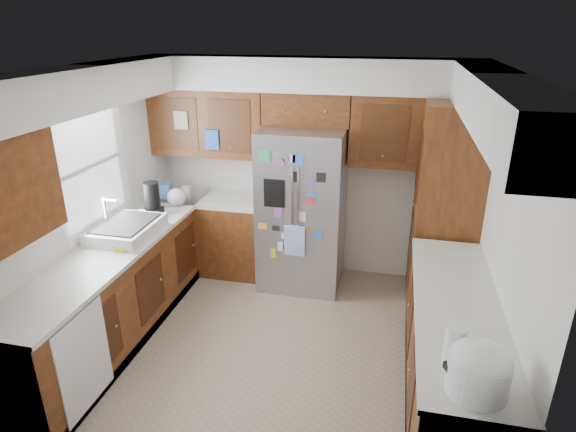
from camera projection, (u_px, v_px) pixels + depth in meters
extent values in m
plane|color=gray|center=(276.00, 342.00, 4.58)|extent=(3.60, 3.60, 0.00)
cube|color=silver|center=(309.00, 169.00, 5.56)|extent=(3.60, 0.04, 2.50)
cube|color=silver|center=(88.00, 204.00, 4.49)|extent=(0.04, 3.20, 2.50)
cube|color=silver|center=(499.00, 240.00, 3.74)|extent=(0.04, 3.20, 2.50)
cube|color=silver|center=(204.00, 328.00, 2.67)|extent=(3.60, 0.04, 2.50)
cube|color=white|center=(273.00, 67.00, 3.64)|extent=(3.60, 3.20, 0.02)
cube|color=silver|center=(308.00, 75.00, 4.99)|extent=(3.60, 0.38, 0.35)
cube|color=silver|center=(89.00, 87.00, 4.04)|extent=(0.38, 3.20, 0.35)
cube|color=silver|center=(495.00, 99.00, 3.38)|extent=(0.38, 3.20, 0.35)
cube|color=#3C200B|center=(209.00, 122.00, 5.44)|extent=(1.33, 0.34, 0.75)
cube|color=#3C200B|center=(415.00, 132.00, 4.98)|extent=(1.33, 0.34, 0.75)
cube|color=white|center=(90.00, 165.00, 4.44)|extent=(0.02, 0.90, 1.05)
cube|color=white|center=(94.00, 166.00, 4.43)|extent=(0.01, 1.02, 1.15)
cube|color=blue|center=(212.00, 140.00, 5.31)|extent=(0.16, 0.02, 0.22)
cube|color=beige|center=(181.00, 120.00, 5.31)|extent=(0.16, 0.02, 0.20)
cube|color=#3C200B|center=(111.00, 300.00, 4.45)|extent=(0.60, 2.60, 0.88)
cube|color=#3C200B|center=(236.00, 237.00, 5.76)|extent=(0.75, 0.60, 0.88)
cube|color=silver|center=(104.00, 255.00, 4.28)|extent=(0.63, 2.60, 0.04)
cube|color=silver|center=(234.00, 201.00, 5.59)|extent=(0.75, 0.60, 0.04)
cube|color=black|center=(117.00, 335.00, 4.60)|extent=(0.60, 2.60, 0.10)
cube|color=white|center=(85.00, 361.00, 3.62)|extent=(0.01, 0.58, 0.80)
cube|color=#3C200B|center=(451.00, 358.00, 3.68)|extent=(0.60, 2.25, 0.88)
cube|color=silver|center=(459.00, 307.00, 3.50)|extent=(0.63, 2.25, 0.04)
cube|color=black|center=(444.00, 398.00, 3.82)|extent=(0.60, 2.25, 0.10)
cube|color=#3C200B|center=(445.00, 207.00, 4.91)|extent=(0.60, 0.90, 2.15)
cube|color=#939397|center=(302.00, 209.00, 5.33)|extent=(0.90, 0.75, 1.80)
cylinder|color=silver|center=(292.00, 209.00, 4.93)|extent=(0.02, 0.02, 0.90)
cylinder|color=silver|center=(298.00, 209.00, 4.92)|extent=(0.02, 0.02, 0.90)
cube|color=black|center=(274.00, 193.00, 4.92)|extent=(0.22, 0.01, 0.30)
cube|color=white|center=(294.00, 241.00, 5.04)|extent=(0.22, 0.01, 0.34)
cube|color=blue|center=(298.00, 160.00, 4.74)|extent=(0.11, 0.00, 0.10)
cube|color=black|center=(321.00, 178.00, 4.75)|extent=(0.09, 0.00, 0.10)
cube|color=blue|center=(318.00, 234.00, 4.98)|extent=(0.09, 0.00, 0.08)
cube|color=red|center=(310.00, 201.00, 4.87)|extent=(0.09, 0.00, 0.08)
cube|color=green|center=(265.00, 155.00, 4.79)|extent=(0.11, 0.00, 0.11)
cube|color=#8C4C99|center=(311.00, 184.00, 4.79)|extent=(0.06, 0.00, 0.08)
cube|color=red|center=(296.00, 247.00, 5.09)|extent=(0.10, 0.00, 0.07)
cube|color=orange|center=(263.00, 226.00, 5.09)|extent=(0.10, 0.00, 0.07)
cube|color=white|center=(281.00, 247.00, 5.13)|extent=(0.08, 0.00, 0.11)
cube|color=orange|center=(306.00, 229.00, 4.99)|extent=(0.07, 0.00, 0.06)
cube|color=white|center=(302.00, 217.00, 4.95)|extent=(0.08, 0.00, 0.11)
cube|color=blue|center=(312.00, 195.00, 4.84)|extent=(0.09, 0.00, 0.05)
cube|color=#8C4C99|center=(288.00, 246.00, 5.11)|extent=(0.11, 0.00, 0.12)
cube|color=white|center=(284.00, 236.00, 5.08)|extent=(0.05, 0.00, 0.06)
cube|color=#8C4C99|center=(278.00, 212.00, 4.99)|extent=(0.08, 0.00, 0.11)
cube|color=#8C4C99|center=(279.00, 163.00, 4.79)|extent=(0.11, 0.00, 0.08)
cube|color=black|center=(294.00, 177.00, 4.81)|extent=(0.07, 0.00, 0.11)
cube|color=yellow|center=(273.00, 253.00, 5.18)|extent=(0.06, 0.00, 0.11)
cube|color=#8C4C99|center=(286.00, 159.00, 4.76)|extent=(0.07, 0.00, 0.06)
cube|color=black|center=(276.00, 228.00, 5.06)|extent=(0.08, 0.00, 0.05)
cube|color=white|center=(292.00, 159.00, 4.74)|extent=(0.07, 0.00, 0.08)
cube|color=#3C200B|center=(307.00, 108.00, 5.14)|extent=(0.96, 0.34, 0.35)
sphere|color=#273FB1|center=(273.00, 77.00, 5.11)|extent=(0.28, 0.28, 0.28)
cylinder|color=black|center=(336.00, 86.00, 4.91)|extent=(0.26, 0.26, 0.15)
ellipsoid|color=#333338|center=(336.00, 79.00, 4.88)|extent=(0.24, 0.24, 0.11)
cube|color=white|center=(127.00, 230.00, 4.61)|extent=(0.52, 0.70, 0.12)
cube|color=black|center=(126.00, 223.00, 4.59)|extent=(0.44, 0.60, 0.02)
cylinder|color=silver|center=(106.00, 212.00, 4.60)|extent=(0.02, 0.02, 0.30)
cylinder|color=silver|center=(109.00, 200.00, 4.54)|extent=(0.16, 0.02, 0.02)
cube|color=yellow|center=(125.00, 247.00, 4.36)|extent=(0.10, 0.18, 0.04)
cube|color=black|center=(154.00, 212.00, 5.06)|extent=(0.18, 0.14, 0.10)
cylinder|color=black|center=(152.00, 195.00, 4.99)|extent=(0.16, 0.16, 0.28)
cylinder|color=#939397|center=(152.00, 202.00, 5.22)|extent=(0.14, 0.14, 0.20)
sphere|color=white|center=(176.00, 197.00, 5.35)|extent=(0.20, 0.20, 0.20)
cube|color=#3F72B2|center=(166.00, 191.00, 5.58)|extent=(0.14, 0.10, 0.18)
cube|color=#BFB28C|center=(187.00, 192.00, 5.62)|extent=(0.10, 0.08, 0.14)
cylinder|color=white|center=(142.00, 215.00, 4.97)|extent=(0.08, 0.08, 0.11)
cylinder|color=white|center=(478.00, 374.00, 2.64)|extent=(0.34, 0.34, 0.23)
ellipsoid|color=white|center=(481.00, 358.00, 2.59)|extent=(0.33, 0.33, 0.15)
cube|color=black|center=(449.00, 367.00, 2.66)|extent=(0.04, 0.06, 0.04)
cylinder|color=white|center=(454.00, 346.00, 2.83)|extent=(0.12, 0.12, 0.27)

